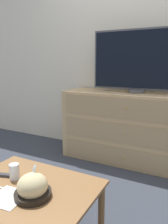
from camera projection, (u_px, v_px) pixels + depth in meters
ground_plane at (143, 155)px, 2.76m from camera, size 12.00×12.00×0.00m
wall_back at (150, 48)px, 2.50m from camera, size 12.00×0.05×2.60m
dresser at (131, 128)px, 2.49m from camera, size 1.57×0.47×0.81m
tv at (138, 61)px, 2.34m from camera, size 1.01×0.17×0.68m
coffee_table at (28, 195)px, 1.35m from camera, size 0.83×0.61×0.39m
takeout_bowl at (33, 188)px, 1.23m from camera, size 0.21×0.21×0.17m
drink_cup at (14, 172)px, 1.42m from camera, size 0.06×0.06×0.10m
napkin at (8, 197)px, 1.23m from camera, size 0.20×0.20×0.00m
knife at (3, 188)px, 1.32m from camera, size 0.18×0.01×0.01m
remote_control at (6, 175)px, 1.46m from camera, size 0.17×0.07×0.02m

